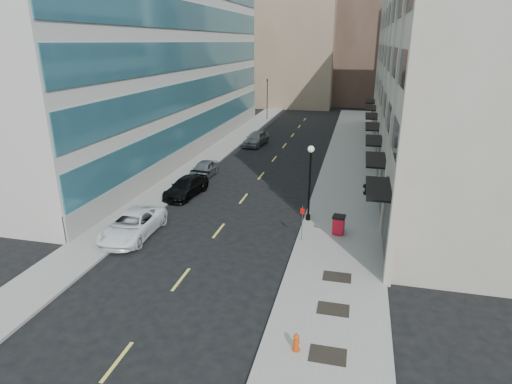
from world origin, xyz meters
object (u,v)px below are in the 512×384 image
at_px(car_white_van, 133,225).
at_px(car_grey_sedan, 256,138).
at_px(trash_bin, 339,224).
at_px(lamppost, 310,176).
at_px(car_silver_sedan, 204,169).
at_px(traffic_signal, 267,81).
at_px(car_black_pickup, 186,187).
at_px(urn_planter, 367,188).
at_px(sign_post, 302,218).
at_px(fire_hydrant, 296,342).

relative_size(car_white_van, car_grey_sedan, 1.14).
xyz_separation_m(trash_bin, lamppost, (-2.05, 1.76, 2.36)).
xyz_separation_m(car_silver_sedan, car_grey_sedan, (1.60, 12.90, 0.10)).
xyz_separation_m(traffic_signal, trash_bin, (12.85, -39.03, -4.93)).
bearing_deg(car_grey_sedan, car_silver_sedan, -90.06).
bearing_deg(car_black_pickup, car_grey_sedan, 93.62).
height_order(car_white_van, trash_bin, car_white_van).
height_order(trash_bin, urn_planter, trash_bin).
height_order(car_grey_sedan, sign_post, sign_post).
relative_size(traffic_signal, car_black_pickup, 1.45).
relative_size(car_grey_sedan, urn_planter, 5.64).
bearing_deg(car_white_van, trash_bin, 12.44).
relative_size(car_grey_sedan, trash_bin, 3.99).
relative_size(fire_hydrant, trash_bin, 0.64).
bearing_deg(urn_planter, car_grey_sedan, 130.11).
xyz_separation_m(traffic_signal, lamppost, (10.80, -37.27, -2.57)).
xyz_separation_m(car_white_van, car_grey_sedan, (1.60, 25.37, 0.06)).
bearing_deg(fire_hydrant, car_black_pickup, 124.12).
relative_size(car_grey_sedan, fire_hydrant, 6.24).
height_order(car_white_van, urn_planter, car_white_van).
distance_m(trash_bin, sign_post, 2.62).
relative_size(traffic_signal, urn_planter, 8.28).
bearing_deg(fire_hydrant, car_silver_sedan, 118.03).
bearing_deg(lamppost, sign_post, -90.00).
relative_size(lamppost, sign_post, 2.35).
relative_size(traffic_signal, trash_bin, 5.87).
relative_size(car_silver_sedan, trash_bin, 3.49).
distance_m(car_silver_sedan, trash_bin, 15.43).
height_order(traffic_signal, car_white_van, traffic_signal).
bearing_deg(sign_post, car_white_van, -159.48).
xyz_separation_m(car_grey_sedan, urn_planter, (12.26, -14.56, -0.15)).
bearing_deg(lamppost, car_silver_sedan, 142.52).
bearing_deg(lamppost, car_grey_sedan, 112.38).
height_order(car_silver_sedan, trash_bin, car_silver_sedan).
relative_size(car_black_pickup, fire_hydrant, 6.34).
relative_size(car_black_pickup, urn_planter, 5.73).
height_order(car_white_van, sign_post, sign_post).
distance_m(traffic_signal, lamppost, 38.89).
xyz_separation_m(lamppost, urn_planter, (3.76, 6.09, -2.49)).
bearing_deg(car_black_pickup, sign_post, -24.34).
xyz_separation_m(trash_bin, urn_planter, (1.71, 7.85, -0.13)).
bearing_deg(trash_bin, urn_planter, 84.87).
distance_m(car_black_pickup, trash_bin, 12.69).
xyz_separation_m(car_silver_sedan, fire_hydrant, (11.20, -20.48, -0.19)).
relative_size(trash_bin, sign_post, 0.55).
relative_size(traffic_signal, car_grey_sedan, 1.47).
bearing_deg(car_grey_sedan, car_white_van, -86.60).
bearing_deg(traffic_signal, urn_planter, -64.97).
distance_m(fire_hydrant, lamppost, 13.05).
xyz_separation_m(car_grey_sedan, trash_bin, (10.55, -22.41, -0.02)).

